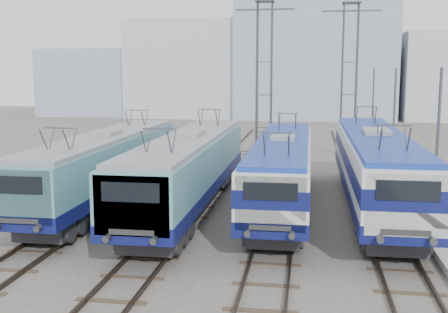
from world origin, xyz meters
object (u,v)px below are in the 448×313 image
at_px(locomotive_far_left, 105,163).
at_px(catenary_tower_west, 264,73).
at_px(mast_rear, 372,112).
at_px(mast_mid, 394,126).
at_px(locomotive_center_left, 188,166).
at_px(mast_front, 437,155).
at_px(locomotive_far_right, 375,163).
at_px(catenary_tower_east, 349,73).
at_px(locomotive_center_right, 282,166).

height_order(locomotive_far_left, catenary_tower_west, catenary_tower_west).
relative_size(locomotive_far_left, mast_rear, 2.53).
xyz_separation_m(locomotive_far_left, catenary_tower_west, (6.75, 16.36, 4.43)).
xyz_separation_m(catenary_tower_west, mast_mid, (8.60, -8.00, -3.14)).
height_order(locomotive_center_left, mast_front, mast_front).
xyz_separation_m(mast_front, mast_rear, (0.00, 24.00, 0.00)).
xyz_separation_m(locomotive_far_right, catenary_tower_east, (-0.25, 17.46, 4.25)).
height_order(mast_mid, mast_rear, same).
bearing_deg(locomotive_center_right, catenary_tower_west, 98.03).
distance_m(catenary_tower_east, mast_front, 22.32).
bearing_deg(locomotive_center_right, mast_front, -32.56).
xyz_separation_m(locomotive_far_left, mast_mid, (15.35, 8.36, 1.29)).
bearing_deg(catenary_tower_west, locomotive_far_right, -66.42).
relative_size(locomotive_center_left, catenary_tower_east, 1.52).
height_order(catenary_tower_west, mast_mid, catenary_tower_west).
bearing_deg(mast_rear, locomotive_center_right, -107.66).
xyz_separation_m(locomotive_center_right, mast_front, (6.35, -4.05, 1.29)).
relative_size(locomotive_center_right, mast_rear, 2.47).
height_order(locomotive_far_left, catenary_tower_east, catenary_tower_east).
distance_m(locomotive_far_left, catenary_tower_east, 23.07).
bearing_deg(mast_front, locomotive_center_right, 147.44).
bearing_deg(catenary_tower_east, mast_rear, 43.60).
xyz_separation_m(catenary_tower_west, mast_rear, (8.60, 4.00, -3.14)).
height_order(locomotive_far_right, catenary_tower_east, catenary_tower_east).
bearing_deg(catenary_tower_east, locomotive_far_right, -89.18).
distance_m(locomotive_center_left, locomotive_far_right, 9.13).
bearing_deg(mast_mid, mast_rear, 90.00).
distance_m(locomotive_center_right, mast_rear, 20.97).
relative_size(locomotive_center_right, locomotive_far_right, 0.92).
bearing_deg(catenary_tower_east, locomotive_center_right, -103.32).
xyz_separation_m(locomotive_far_left, locomotive_far_right, (13.50, 0.90, 0.18)).
bearing_deg(mast_mid, mast_front, -90.00).
bearing_deg(mast_mid, locomotive_far_right, -103.92).
distance_m(catenary_tower_west, catenary_tower_east, 6.80).
height_order(catenary_tower_west, mast_rear, catenary_tower_west).
distance_m(locomotive_far_right, catenary_tower_west, 17.40).
bearing_deg(locomotive_center_left, catenary_tower_east, 65.28).
bearing_deg(locomotive_center_right, locomotive_far_left, -177.36).
bearing_deg(locomotive_center_right, mast_mid, 51.37).
xyz_separation_m(locomotive_center_left, locomotive_far_right, (9.00, 1.55, 0.13)).
xyz_separation_m(catenary_tower_east, mast_mid, (2.10, -10.00, -3.14)).
distance_m(catenary_tower_east, mast_mid, 10.69).
bearing_deg(locomotive_center_right, catenary_tower_east, 76.68).
relative_size(locomotive_far_right, mast_front, 2.69).
distance_m(locomotive_center_right, catenary_tower_west, 16.70).
relative_size(locomotive_far_left, locomotive_center_left, 0.97).
relative_size(locomotive_far_left, locomotive_far_right, 0.94).
height_order(catenary_tower_east, mast_mid, catenary_tower_east).
bearing_deg(locomotive_far_left, mast_front, -13.34).
xyz_separation_m(locomotive_center_left, locomotive_center_right, (4.50, 1.06, -0.06)).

